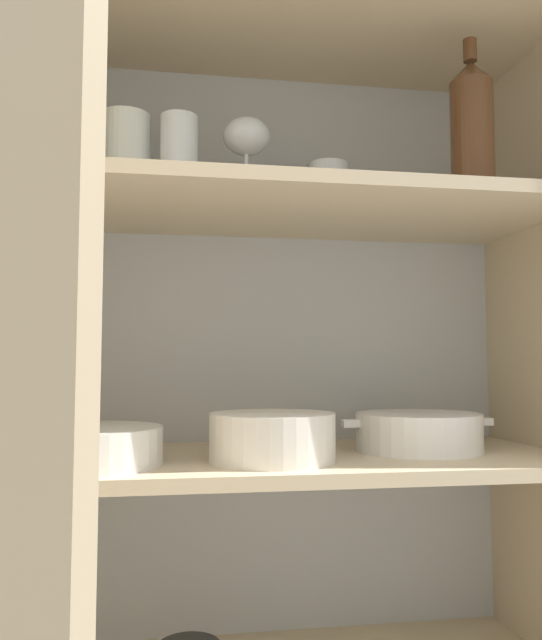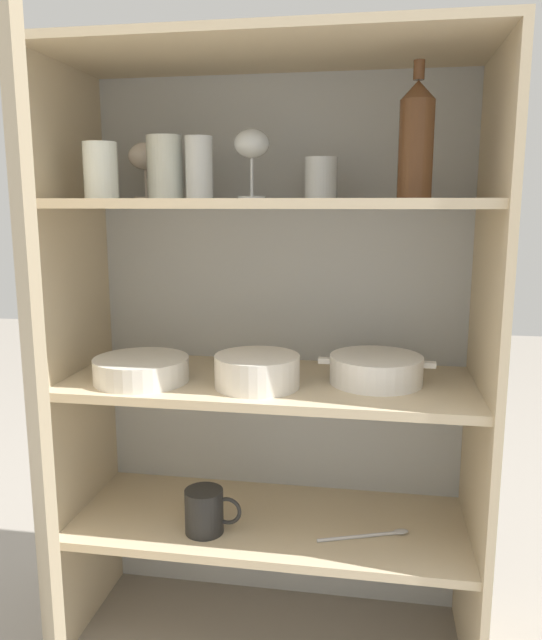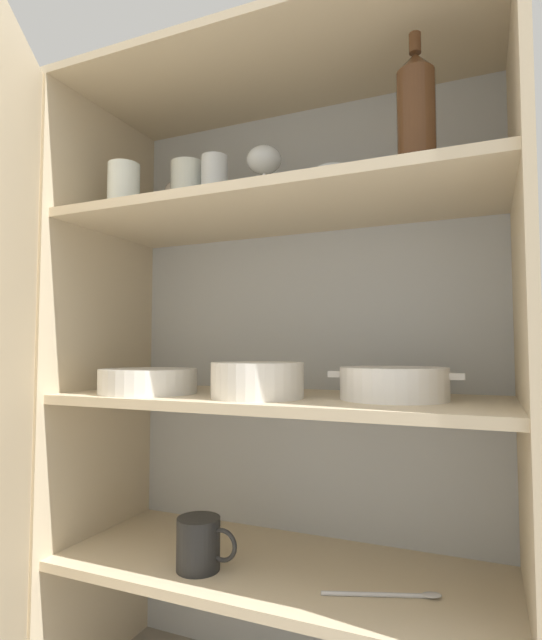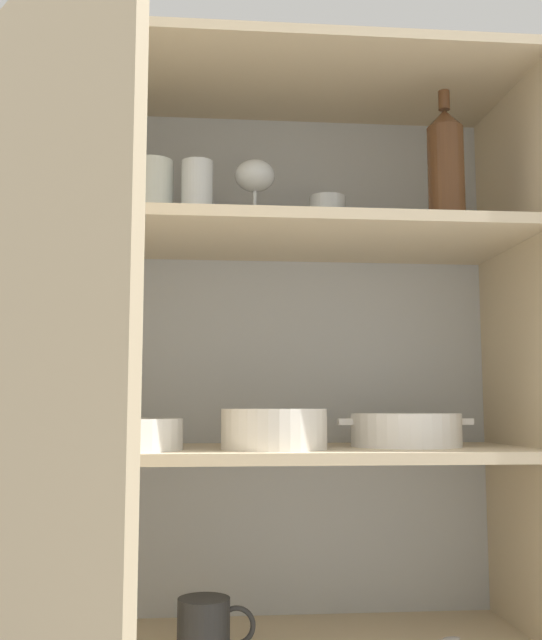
{
  "view_description": "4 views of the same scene",
  "coord_description": "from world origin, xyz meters",
  "px_view_note": "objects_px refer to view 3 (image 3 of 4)",
  "views": [
    {
      "loc": [
        -0.16,
        -0.8,
        0.8
      ],
      "look_at": [
        -0.01,
        0.18,
        0.87
      ],
      "focal_mm": 35.0,
      "sensor_mm": 36.0,
      "label": 1
    },
    {
      "loc": [
        0.23,
        -1.17,
        1.06
      ],
      "look_at": [
        0.01,
        0.16,
        0.8
      ],
      "focal_mm": 35.0,
      "sensor_mm": 36.0,
      "label": 2
    },
    {
      "loc": [
        0.41,
        -0.79,
        0.75
      ],
      "look_at": [
        -0.01,
        0.17,
        0.82
      ],
      "focal_mm": 28.0,
      "sensor_mm": 36.0,
      "label": 3
    },
    {
      "loc": [
        -0.14,
        -1.2,
        0.73
      ],
      "look_at": [
        -0.02,
        0.17,
        0.89
      ],
      "focal_mm": 42.0,
      "sensor_mm": 36.0,
      "label": 4
    }
  ],
  "objects_px": {
    "plate_stack_white": "(148,381)",
    "mixing_bowl_large": "(257,378)",
    "casserole_dish": "(394,383)",
    "coffee_mug_primary": "(199,544)",
    "wine_bottle": "(416,112)"
  },
  "relations": [
    {
      "from": "mixing_bowl_large",
      "to": "coffee_mug_primary",
      "type": "xyz_separation_m",
      "value": [
        -0.12,
        -0.02,
        -0.33
      ]
    },
    {
      "from": "plate_stack_white",
      "to": "mixing_bowl_large",
      "type": "height_order",
      "value": "mixing_bowl_large"
    },
    {
      "from": "plate_stack_white",
      "to": "coffee_mug_primary",
      "type": "xyz_separation_m",
      "value": [
        0.15,
        -0.02,
        -0.32
      ]
    },
    {
      "from": "wine_bottle",
      "to": "mixing_bowl_large",
      "type": "distance_m",
      "value": 0.58
    },
    {
      "from": "casserole_dish",
      "to": "wine_bottle",
      "type": "bearing_deg",
      "value": -55.48
    },
    {
      "from": "coffee_mug_primary",
      "to": "plate_stack_white",
      "type": "bearing_deg",
      "value": 171.68
    },
    {
      "from": "wine_bottle",
      "to": "casserole_dish",
      "type": "xyz_separation_m",
      "value": [
        -0.06,
        0.09,
        -0.49
      ]
    },
    {
      "from": "mixing_bowl_large",
      "to": "casserole_dish",
      "type": "relative_size",
      "value": 0.72
    },
    {
      "from": "mixing_bowl_large",
      "to": "casserole_dish",
      "type": "bearing_deg",
      "value": 15.82
    },
    {
      "from": "mixing_bowl_large",
      "to": "casserole_dish",
      "type": "xyz_separation_m",
      "value": [
        0.26,
        0.07,
        -0.01
      ]
    },
    {
      "from": "coffee_mug_primary",
      "to": "mixing_bowl_large",
      "type": "bearing_deg",
      "value": 10.81
    },
    {
      "from": "plate_stack_white",
      "to": "casserole_dish",
      "type": "distance_m",
      "value": 0.53
    },
    {
      "from": "plate_stack_white",
      "to": "casserole_dish",
      "type": "relative_size",
      "value": 0.83
    },
    {
      "from": "coffee_mug_primary",
      "to": "casserole_dish",
      "type": "bearing_deg",
      "value": 14.27
    },
    {
      "from": "plate_stack_white",
      "to": "coffee_mug_primary",
      "type": "distance_m",
      "value": 0.35
    }
  ]
}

